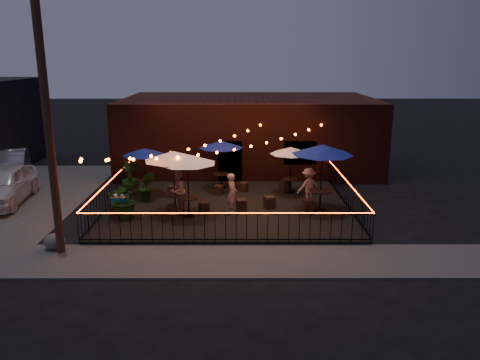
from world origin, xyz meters
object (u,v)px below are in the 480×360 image
object	(u,v)px
cafe_table_4	(322,151)
boulder	(55,242)
cafe_table_1	(144,152)
cafe_table_3	(221,145)
utility_pole	(49,133)
cafe_table_5	(291,151)
cafe_table_2	(187,160)
cafe_table_0	(173,157)
cooler	(120,205)

from	to	relation	value
cafe_table_4	boulder	distance (m)	10.43
cafe_table_1	cafe_table_3	world-z (taller)	cafe_table_3
utility_pole	cafe_table_5	distance (m)	10.66
cafe_table_2	cafe_table_4	xyz separation A→B (m)	(5.30, 0.68, 0.23)
cafe_table_3	cafe_table_4	size ratio (longest dim) A/B	0.75
utility_pole	cafe_table_1	distance (m)	6.75
cafe_table_1	cafe_table_3	bearing A→B (deg)	17.04
cafe_table_0	cooler	world-z (taller)	cafe_table_0
cafe_table_0	cafe_table_1	world-z (taller)	cafe_table_0
cafe_table_0	cafe_table_3	size ratio (longest dim) A/B	1.13
cafe_table_1	cooler	distance (m)	3.28
cafe_table_3	cafe_table_5	size ratio (longest dim) A/B	1.08
cafe_table_5	cafe_table_2	bearing A→B (deg)	-143.24
utility_pole	cafe_table_5	xyz separation A→B (m)	(8.21, 6.53, -1.89)
cafe_table_0	cafe_table_3	xyz separation A→B (m)	(1.74, 3.71, -0.23)
cafe_table_3	utility_pole	bearing A→B (deg)	-124.37
utility_pole	cafe_table_3	distance (m)	9.05
cafe_table_3	cafe_table_5	xyz separation A→B (m)	(3.20, -0.80, -0.13)
cafe_table_3	cafe_table_4	bearing A→B (deg)	-39.01
utility_pole	cafe_table_3	size ratio (longest dim) A/B	3.47
cafe_table_1	cafe_table_5	size ratio (longest dim) A/B	1.09
cafe_table_4	cafe_table_0	bearing A→B (deg)	-176.63
cafe_table_3	cafe_table_5	distance (m)	3.30
cafe_table_3	boulder	xyz separation A→B (m)	(-5.30, -7.09, -1.93)
cafe_table_2	cafe_table_5	bearing A→B (deg)	36.76
cafe_table_4	cafe_table_1	bearing A→B (deg)	162.95
cafe_table_4	boulder	bearing A→B (deg)	-158.51
cafe_table_5	boulder	bearing A→B (deg)	-143.49
cafe_table_1	cafe_table_0	bearing A→B (deg)	-57.85
cafe_table_0	cafe_table_1	size ratio (longest dim) A/B	1.12
cafe_table_2	cafe_table_1	bearing A→B (deg)	127.05
cafe_table_3	boulder	world-z (taller)	cafe_table_3
cafe_table_3	boulder	distance (m)	9.06
cafe_table_1	cafe_table_2	bearing A→B (deg)	-52.95
cafe_table_0	cafe_table_4	size ratio (longest dim) A/B	0.85
cafe_table_5	cafe_table_4	bearing A→B (deg)	-69.48
cafe_table_1	cooler	world-z (taller)	cafe_table_1
cafe_table_2	cafe_table_4	world-z (taller)	cafe_table_4
cafe_table_1	cafe_table_5	bearing A→B (deg)	2.11
utility_pole	cafe_table_2	xyz separation A→B (m)	(3.87, 3.28, -1.58)
cafe_table_2	cafe_table_5	xyz separation A→B (m)	(4.34, 3.25, -0.31)
cooler	boulder	size ratio (longest dim) A/B	0.99
utility_pole	cafe_table_3	world-z (taller)	utility_pole
cafe_table_1	boulder	size ratio (longest dim) A/B	2.95
cooler	utility_pole	bearing A→B (deg)	-93.67
cafe_table_1	cafe_table_2	distance (m)	3.77
cafe_table_0	cafe_table_5	world-z (taller)	cafe_table_0
cafe_table_1	boulder	distance (m)	6.58
cafe_table_2	cafe_table_5	size ratio (longest dim) A/B	1.38
cafe_table_3	cafe_table_4	distance (m)	5.36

